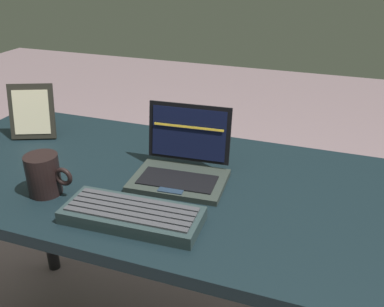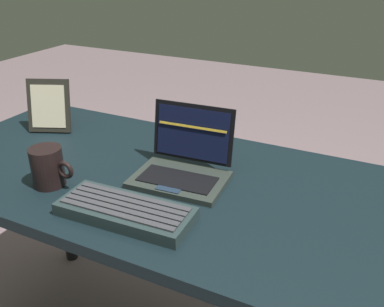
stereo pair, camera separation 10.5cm
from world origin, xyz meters
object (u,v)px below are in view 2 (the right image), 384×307
object	(u,v)px
coffee_mug	(48,167)
external_keyboard	(125,211)
laptop_front	(183,165)
photo_frame	(49,106)

from	to	relation	value
coffee_mug	external_keyboard	bearing A→B (deg)	-7.95
external_keyboard	coffee_mug	size ratio (longest dim) A/B	2.56
laptop_front	photo_frame	bearing A→B (deg)	170.12
photo_frame	external_keyboard	bearing A→B (deg)	-31.72
external_keyboard	coffee_mug	distance (m)	0.26
photo_frame	coffee_mug	bearing A→B (deg)	-47.79
photo_frame	laptop_front	bearing A→B (deg)	-9.88
laptop_front	photo_frame	world-z (taller)	laptop_front
external_keyboard	coffee_mug	world-z (taller)	coffee_mug
external_keyboard	photo_frame	size ratio (longest dim) A/B	1.83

